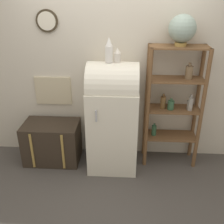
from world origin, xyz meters
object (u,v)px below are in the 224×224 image
globe (182,29)px  vase_left (109,51)px  suitcase_trunk (52,142)px  vase_center (117,56)px  refrigerator (113,115)px

globe → vase_left: size_ratio=1.22×
vase_left → suitcase_trunk: bearing=177.2°
vase_left → vase_center: 0.11m
vase_center → vase_left: bearing=-172.0°
refrigerator → vase_center: bearing=12.4°
refrigerator → suitcase_trunk: size_ratio=1.93×
suitcase_trunk → vase_center: (0.91, -0.03, 1.24)m
suitcase_trunk → vase_center: size_ratio=4.47×
globe → vase_left: (-0.84, -0.14, -0.23)m
refrigerator → suitcase_trunk: (-0.85, 0.04, -0.47)m
suitcase_trunk → globe: (1.65, 0.10, 1.53)m
vase_center → refrigerator: bearing=-167.6°
vase_center → suitcase_trunk: bearing=178.4°
suitcase_trunk → vase_center: 1.54m
globe → refrigerator: bearing=-170.5°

